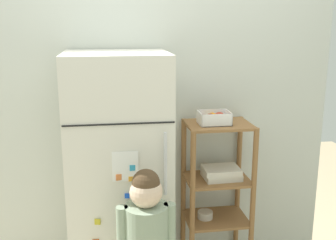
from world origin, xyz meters
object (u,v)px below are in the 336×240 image
object	(u,v)px
child_standing	(147,238)
fruit_bin	(215,119)
pantry_shelf_unit	(217,183)
refrigerator	(119,177)

from	to	relation	value
child_standing	fruit_bin	xyz separation A→B (m)	(0.51, 0.55, 0.52)
child_standing	pantry_shelf_unit	size ratio (longest dim) A/B	0.92
child_standing	pantry_shelf_unit	distance (m)	0.79
pantry_shelf_unit	fruit_bin	world-z (taller)	fruit_bin
child_standing	fruit_bin	size ratio (longest dim) A/B	4.88
refrigerator	pantry_shelf_unit	size ratio (longest dim) A/B	1.45
child_standing	fruit_bin	world-z (taller)	fruit_bin
pantry_shelf_unit	refrigerator	bearing A→B (deg)	-171.24
fruit_bin	pantry_shelf_unit	bearing A→B (deg)	23.06
child_standing	pantry_shelf_unit	bearing A→B (deg)	45.85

